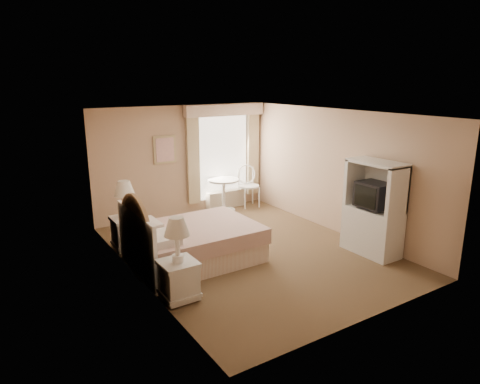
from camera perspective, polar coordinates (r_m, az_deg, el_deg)
room at (r=7.55m, az=1.34°, el=0.94°), size 4.21×5.51×2.51m
window at (r=10.28m, az=-2.06°, el=5.18°), size 2.05×0.22×2.51m
framed_art at (r=9.63m, az=-10.00°, el=5.58°), size 0.52×0.04×0.62m
bed at (r=7.43m, az=-6.71°, el=-6.69°), size 2.11×1.63×1.44m
nightstand_near at (r=6.19m, az=-8.22°, el=-10.21°), size 0.50×0.50×1.21m
nightstand_far at (r=8.15m, az=-14.87°, el=-4.14°), size 0.53×0.53×1.27m
round_table at (r=10.14m, az=-2.22°, el=0.30°), size 0.74×0.74×0.78m
cafe_chair at (r=10.54m, az=1.06°, el=1.28°), size 0.57×0.57×1.02m
armoire at (r=7.98m, az=17.33°, el=-3.04°), size 0.51×1.02×1.69m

